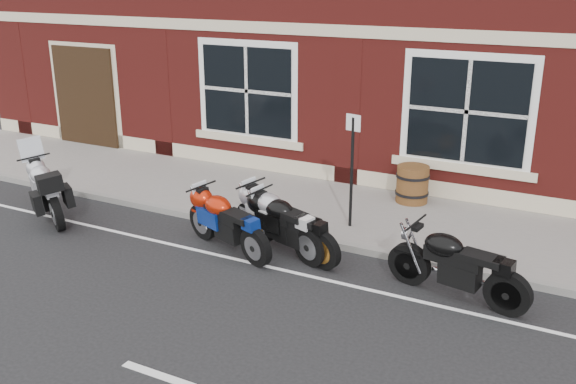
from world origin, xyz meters
name	(u,v)px	position (x,y,z in m)	size (l,w,h in m)	color
ground	(294,279)	(0.00, 0.00, 0.00)	(80.00, 80.00, 0.00)	black
sidewalk	(363,215)	(0.00, 3.00, 0.06)	(30.00, 3.00, 0.12)	slate
kerb	(330,243)	(0.00, 1.42, 0.06)	(30.00, 0.16, 0.12)	slate
moto_touring_silver	(48,187)	(-5.49, 0.25, 0.60)	(1.95, 1.31, 1.46)	black
moto_sport_red	(228,220)	(-1.49, 0.46, 0.56)	(2.06, 0.89, 0.97)	black
moto_sport_black	(289,224)	(-0.49, 0.80, 0.55)	(2.09, 0.75, 0.96)	black
moto_sport_silver	(279,218)	(-0.74, 0.90, 0.58)	(2.13, 0.96, 1.01)	black
moto_naked_black	(456,262)	(2.35, 0.57, 0.57)	(2.19, 0.57, 0.99)	black
barrel_planter	(412,184)	(0.65, 4.00, 0.50)	(0.68, 0.68, 0.75)	#462012
parking_sign	(352,163)	(0.04, 2.20, 1.33)	(0.29, 0.08, 2.09)	black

